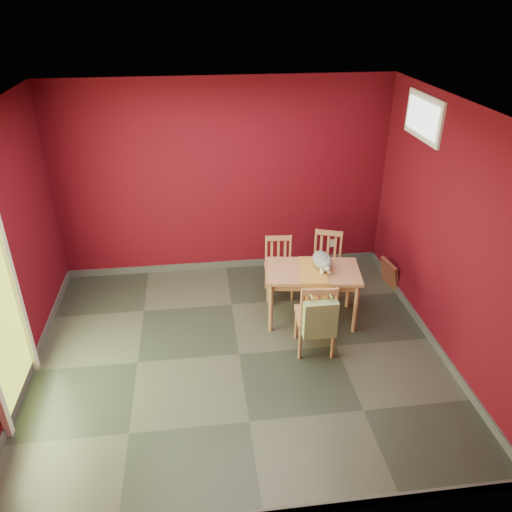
{
  "coord_description": "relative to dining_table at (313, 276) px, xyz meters",
  "views": [
    {
      "loc": [
        -0.37,
        -4.4,
        3.65
      ],
      "look_at": [
        0.25,
        0.45,
        1.0
      ],
      "focal_mm": 35.0,
      "sensor_mm": 36.0,
      "label": 1
    }
  ],
  "objects": [
    {
      "name": "ground",
      "position": [
        -0.95,
        -0.58,
        -0.6
      ],
      "size": [
        4.5,
        4.5,
        0.0
      ],
      "primitive_type": "plane",
      "color": "#2D342D",
      "rests_on": "ground"
    },
    {
      "name": "room_shell",
      "position": [
        -0.95,
        -0.58,
        -0.55
      ],
      "size": [
        4.5,
        4.5,
        4.5
      ],
      "color": "#4F0813",
      "rests_on": "ground"
    },
    {
      "name": "window",
      "position": [
        1.28,
        0.42,
        1.75
      ],
      "size": [
        0.05,
        0.9,
        0.5
      ],
      "color": "white",
      "rests_on": "room_shell"
    },
    {
      "name": "outlet_plate",
      "position": [
        0.65,
        1.4,
        -0.3
      ],
      "size": [
        0.08,
        0.02,
        0.12
      ],
      "primitive_type": "cube",
      "color": "silver",
      "rests_on": "room_shell"
    },
    {
      "name": "dining_table",
      "position": [
        0.0,
        0.0,
        0.0
      ],
      "size": [
        1.19,
        0.8,
        0.69
      ],
      "color": "#A56F4D",
      "rests_on": "ground"
    },
    {
      "name": "table_runner",
      "position": [
        0.0,
        -0.11,
        0.04
      ],
      "size": [
        0.4,
        0.69,
        0.33
      ],
      "color": "#B67B2F",
      "rests_on": "dining_table"
    },
    {
      "name": "chair_far_left",
      "position": [
        -0.3,
        0.63,
        -0.2
      ],
      "size": [
        0.4,
        0.4,
        0.8
      ],
      "color": "#A56F4D",
      "rests_on": "ground"
    },
    {
      "name": "chair_far_right",
      "position": [
        0.34,
        0.62,
        -0.18
      ],
      "size": [
        0.51,
        0.51,
        0.84
      ],
      "color": "#A56F4D",
      "rests_on": "ground"
    },
    {
      "name": "chair_near",
      "position": [
        -0.1,
        -0.61,
        -0.14
      ],
      "size": [
        0.46,
        0.46,
        0.91
      ],
      "color": "#A56F4D",
      "rests_on": "ground"
    },
    {
      "name": "tote_bag",
      "position": [
        -0.11,
        -0.83,
        -0.03
      ],
      "size": [
        0.36,
        0.21,
        0.49
      ],
      "color": "#78935E",
      "rests_on": "chair_near"
    },
    {
      "name": "cat",
      "position": [
        0.12,
        0.07,
        0.2
      ],
      "size": [
        0.34,
        0.5,
        0.23
      ],
      "primitive_type": null,
      "rotation": [
        0.0,
        0.0,
        -0.22
      ],
      "color": "slate",
      "rests_on": "table_runner"
    },
    {
      "name": "picture_frame",
      "position": [
        1.24,
        0.61,
        -0.41
      ],
      "size": [
        0.19,
        0.39,
        0.38
      ],
      "color": "brown",
      "rests_on": "ground"
    }
  ]
}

